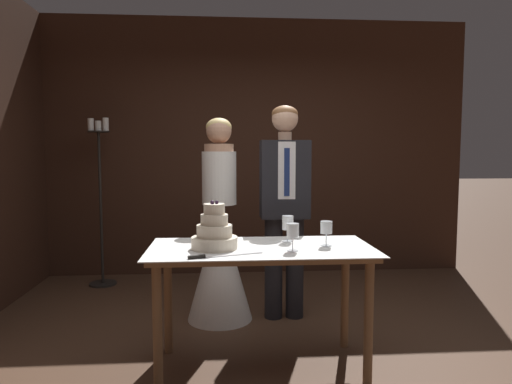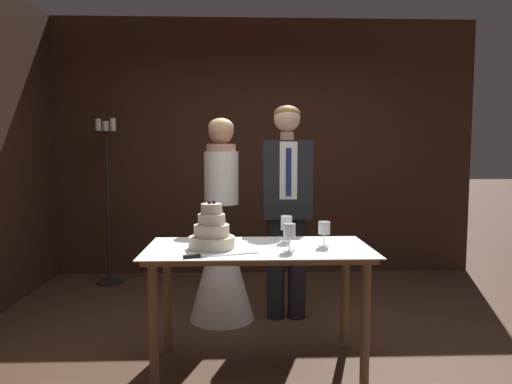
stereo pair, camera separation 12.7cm
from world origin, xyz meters
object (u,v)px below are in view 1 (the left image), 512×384
Objects in this scene: wine_glass_near at (293,232)px; bride at (220,247)px; tiered_cake at (214,233)px; wine_glass_far at (326,229)px; cake_table at (261,262)px; cake_knife at (212,256)px; wine_glass_middle at (288,223)px; candle_stand at (101,201)px; groom at (284,199)px.

wine_glass_near is 0.10× the size of bride.
tiered_cake is 1.78× the size of wine_glass_near.
bride reaches higher than wine_glass_far.
cake_knife is at bearing -139.36° from cake_table.
cake_knife is 1.16m from bride.
wine_glass_near reaches higher than cake_knife.
wine_glass_middle reaches higher than cake_knife.
wine_glass_near is at bearing -12.41° from tiered_cake.
cake_knife is 0.67m from wine_glass_middle.
cake_knife is 0.25× the size of candle_stand.
candle_stand is at bearing 100.68° from cake_knife.
wine_glass_near is 0.10× the size of candle_stand.
wine_glass_far is at bearing -80.21° from groom.
groom is (0.08, 0.71, 0.09)m from wine_glass_middle.
groom reaches higher than cake_table.
groom reaches higher than tiered_cake.
candle_stand is (-1.93, 1.97, -0.02)m from wine_glass_far.
wine_glass_near is 2.70m from candle_stand.
groom is at bearing 84.00° from wine_glass_middle.
groom reaches higher than wine_glass_near.
bride is at bearing 70.44° from cake_knife.
wine_glass_middle is (0.01, 0.30, 0.00)m from wine_glass_near.
wine_glass_near is 1.02m from groom.
groom reaches higher than bride.
tiered_cake is 2.33m from candle_stand.
wine_glass_far is 0.10× the size of bride.
wine_glass_far is (0.73, 0.27, 0.10)m from cake_knife.
wine_glass_near is at bearing -92.37° from wine_glass_middle.
wine_glass_near is 1.15m from bride.
tiered_cake is at bearing -177.76° from wine_glass_far.
bride is at bearing 107.09° from cake_table.
groom is (0.09, 1.01, 0.09)m from wine_glass_near.
wine_glass_middle is (0.49, 0.19, 0.02)m from tiered_cake.
tiered_cake is 0.53m from wine_glass_middle.
candle_stand is at bearing 121.36° from tiered_cake.
wine_glass_middle is at bearing 22.77° from cake_knife.
wine_glass_near is at bearing -35.86° from cake_table.
candle_stand reaches higher than cake_knife.
wine_glass_middle is at bearing -46.57° from candle_stand.
tiered_cake is at bearing -174.85° from cake_table.
bride is 0.96× the size of candle_stand.
wine_glass_far is (0.24, 0.13, -0.01)m from wine_glass_near.
wine_glass_near reaches higher than wine_glass_far.
groom reaches higher than cake_knife.
groom is (0.58, 1.14, 0.21)m from cake_knife.
cake_table is 0.34m from wine_glass_middle.
candle_stand reaches higher than wine_glass_far.
tiered_cake reaches higher than cake_knife.
cake_table is 0.47m from wine_glass_far.
tiered_cake is 0.49m from wine_glass_near.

